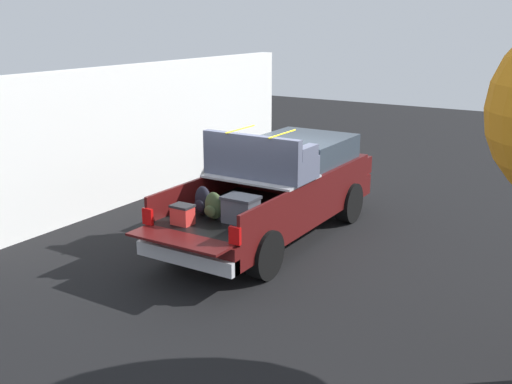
{
  "coord_description": "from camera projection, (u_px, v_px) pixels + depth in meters",
  "views": [
    {
      "loc": [
        -9.89,
        -5.79,
        4.24
      ],
      "look_at": [
        -0.6,
        0.0,
        1.1
      ],
      "focal_mm": 42.8,
      "sensor_mm": 36.0,
      "label": 1
    }
  ],
  "objects": [
    {
      "name": "ground_plane",
      "position": [
        272.0,
        238.0,
        12.18
      ],
      "size": [
        40.0,
        40.0,
        0.0
      ],
      "primitive_type": "plane",
      "color": "black"
    },
    {
      "name": "pickup_truck",
      "position": [
        281.0,
        187.0,
        12.21
      ],
      "size": [
        6.05,
        2.06,
        2.23
      ],
      "color": "#470F0F",
      "rests_on": "ground_plane"
    },
    {
      "name": "trash_can",
      "position": [
        250.0,
        157.0,
        16.97
      ],
      "size": [
        0.6,
        0.6,
        0.98
      ],
      "color": "#3F4C66",
      "rests_on": "ground_plane"
    },
    {
      "name": "building_facade",
      "position": [
        152.0,
        129.0,
        15.01
      ],
      "size": [
        10.96,
        0.36,
        3.2
      ],
      "primitive_type": "cube",
      "color": "white",
      "rests_on": "ground_plane"
    }
  ]
}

